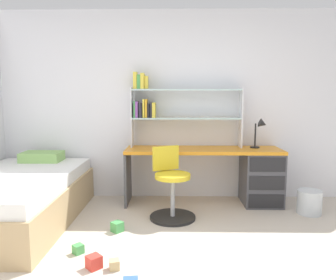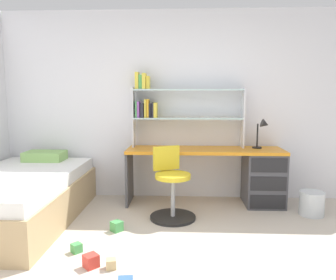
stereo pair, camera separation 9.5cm
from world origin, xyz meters
name	(u,v)px [view 2 (the right image)]	position (x,y,z in m)	size (l,w,h in m)	color
room_shell	(66,109)	(-1.20, 1.19, 1.26)	(5.86, 5.61, 2.51)	silver
desk	(246,173)	(0.81, 2.01, 0.41)	(1.98, 0.54, 0.72)	orange
bookshelf_hutch	(171,105)	(-0.16, 2.17, 1.27)	(1.44, 0.22, 0.97)	silver
desk_lamp	(263,129)	(1.01, 2.06, 0.97)	(0.20, 0.16, 0.38)	black
swivel_chair	(172,190)	(-0.12, 1.49, 0.32)	(0.52, 0.52, 0.81)	black
bed_platform	(18,197)	(-1.81, 1.30, 0.27)	(1.19, 1.99, 0.66)	tan
waste_bin	(312,203)	(1.51, 1.65, 0.14)	(0.28, 0.28, 0.28)	silver
toy_block_natural_1	(111,264)	(-0.57, 0.36, 0.04)	(0.08, 0.08, 0.08)	tan
toy_block_green_2	(117,226)	(-0.68, 1.09, 0.05)	(0.10, 0.10, 0.10)	#479E51
toy_block_red_3	(91,261)	(-0.74, 0.37, 0.05)	(0.11, 0.11, 0.11)	red
toy_block_green_5	(77,248)	(-0.94, 0.62, 0.04)	(0.08, 0.08, 0.08)	#479E51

